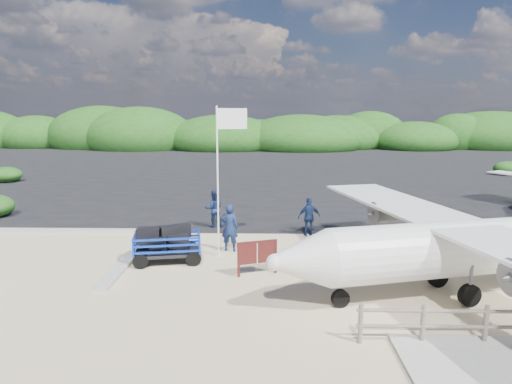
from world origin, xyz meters
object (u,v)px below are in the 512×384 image
baggage_cart (168,262)px  crew_c (309,217)px  aircraft_large (387,175)px  aircraft_small (182,161)px  signboard (257,275)px  crew_a (230,228)px  flagpole (219,256)px  crew_b (214,209)px

baggage_cart → crew_c: (5.60, 3.82, 0.88)m
aircraft_large → baggage_cart: bearing=44.7°
aircraft_small → crew_c: bearing=78.7°
signboard → aircraft_small: aircraft_small is taller
crew_a → crew_c: size_ratio=1.10×
flagpole → crew_b: (-0.68, 4.45, 0.92)m
crew_b → crew_c: 4.69m
baggage_cart → flagpole: 2.00m
crew_c → aircraft_small: size_ratio=0.23×
flagpole → crew_b: 4.60m
crew_a → crew_b: (-1.06, 3.79, -0.04)m
signboard → aircraft_small: (-9.29, 36.38, 0.00)m
crew_a → baggage_cart: bearing=43.2°
baggage_cart → crew_b: size_ratio=1.42×
baggage_cart → aircraft_large: bearing=48.7°
crew_c → aircraft_large: (8.72, 19.97, -0.88)m
crew_b → baggage_cart: bearing=66.1°
flagpole → crew_a: (0.38, 0.67, 0.96)m
crew_a → aircraft_small: (-8.12, 33.65, -0.96)m
aircraft_large → aircraft_small: 23.20m
flagpole → crew_a: bearing=60.4°
aircraft_large → flagpole: bearing=47.2°
crew_a → crew_b: 3.93m
signboard → crew_c: bearing=46.9°
aircraft_small → baggage_cart: bearing=68.0°
baggage_cart → aircraft_small: aircraft_small is taller
signboard → crew_a: size_ratio=0.78×
crew_b → aircraft_small: 30.70m
baggage_cart → flagpole: bearing=14.1°
crew_a → aircraft_small: bearing=-67.4°
signboard → crew_b: crew_b is taller
crew_b → flagpole: bearing=87.0°
signboard → flagpole: bearing=107.6°
baggage_cart → signboard: baggage_cart is taller
crew_c → crew_b: bearing=-28.7°
crew_c → aircraft_small: (-11.52, 31.32, -0.88)m
signboard → aircraft_small: bearing=85.0°
crew_b → aircraft_large: (13.18, 18.52, -0.92)m
signboard → aircraft_large: size_ratio=0.10×
crew_c → crew_a: bearing=23.8°
baggage_cart → crew_a: 2.83m
crew_a → crew_b: bearing=-65.3°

